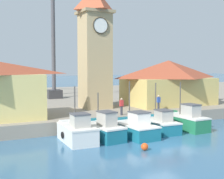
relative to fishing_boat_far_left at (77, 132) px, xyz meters
name	(u,v)px	position (x,y,z in m)	size (l,w,h in m)	color
ground_plane	(163,146)	(5.17, -3.77, -0.81)	(300.00, 300.00, 0.00)	#386689
quay_wharf	(58,101)	(5.17, 22.87, -0.24)	(120.00, 40.00, 1.14)	gray
fishing_boat_far_left	(77,132)	(0.00, 0.00, 0.00)	(2.25, 4.21, 4.24)	silver
fishing_boat_left_outer	(102,129)	(2.15, 0.19, -0.04)	(2.37, 4.78, 3.64)	#196B7F
fishing_boat_left_inner	(134,128)	(4.79, -0.25, -0.08)	(2.44, 4.92, 4.50)	#196B7F
fishing_boat_mid_left	(159,124)	(7.79, 0.49, -0.12)	(2.12, 4.65, 4.27)	#196B7F
fishing_boat_center	(185,120)	(10.51, 0.34, 0.01)	(2.13, 4.99, 4.29)	#237A4C
clock_tower	(95,44)	(5.44, 9.39, 7.27)	(3.44, 3.44, 14.71)	tan
warehouse_right	(168,82)	(14.63, 8.55, 3.03)	(10.41, 6.73, 5.28)	tan
port_crane_near	(53,40)	(4.09, 21.40, 8.62)	(2.57, 7.80, 21.14)	#353539
mooring_buoy	(145,147)	(3.39, -4.18, -0.56)	(0.51, 0.51, 0.51)	#E54C19
dock_worker_near_tower	(122,106)	(5.76, 3.74, 1.17)	(0.34, 0.22, 1.62)	#33333D
dock_worker_along_quay	(159,102)	(10.59, 4.67, 1.17)	(0.34, 0.22, 1.62)	#33333D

